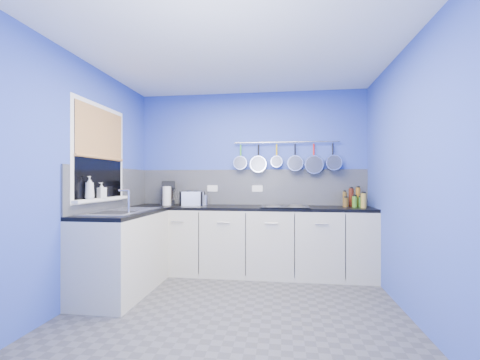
% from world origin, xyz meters
% --- Properties ---
extents(floor, '(3.20, 3.00, 0.02)m').
position_xyz_m(floor, '(0.00, 0.00, -0.01)').
color(floor, '#47474C').
rests_on(floor, ground).
extents(ceiling, '(3.20, 3.00, 0.02)m').
position_xyz_m(ceiling, '(0.00, 0.00, 2.51)').
color(ceiling, white).
rests_on(ceiling, ground).
extents(wall_back, '(3.20, 0.02, 2.50)m').
position_xyz_m(wall_back, '(0.00, 1.51, 1.25)').
color(wall_back, '#354CB4').
rests_on(wall_back, ground).
extents(wall_front, '(3.20, 0.02, 2.50)m').
position_xyz_m(wall_front, '(0.00, -1.51, 1.25)').
color(wall_front, '#354CB4').
rests_on(wall_front, ground).
extents(wall_left, '(0.02, 3.00, 2.50)m').
position_xyz_m(wall_left, '(-1.61, 0.00, 1.25)').
color(wall_left, '#354CB4').
rests_on(wall_left, ground).
extents(wall_right, '(0.02, 3.00, 2.50)m').
position_xyz_m(wall_right, '(1.61, 0.00, 1.25)').
color(wall_right, '#354CB4').
rests_on(wall_right, ground).
extents(backsplash_back, '(3.20, 0.02, 0.50)m').
position_xyz_m(backsplash_back, '(0.00, 1.49, 1.15)').
color(backsplash_back, slate).
rests_on(backsplash_back, wall_back).
extents(backsplash_left, '(0.02, 1.80, 0.50)m').
position_xyz_m(backsplash_left, '(-1.59, 0.60, 1.15)').
color(backsplash_left, slate).
rests_on(backsplash_left, wall_left).
extents(cabinet_run_back, '(3.20, 0.60, 0.86)m').
position_xyz_m(cabinet_run_back, '(0.00, 1.20, 0.43)').
color(cabinet_run_back, beige).
rests_on(cabinet_run_back, ground).
extents(worktop_back, '(3.20, 0.60, 0.04)m').
position_xyz_m(worktop_back, '(0.00, 1.20, 0.88)').
color(worktop_back, black).
rests_on(worktop_back, cabinet_run_back).
extents(cabinet_run_left, '(0.60, 1.20, 0.86)m').
position_xyz_m(cabinet_run_left, '(-1.30, 0.30, 0.43)').
color(cabinet_run_left, beige).
rests_on(cabinet_run_left, ground).
extents(worktop_left, '(0.60, 1.20, 0.04)m').
position_xyz_m(worktop_left, '(-1.30, 0.30, 0.88)').
color(worktop_left, black).
rests_on(worktop_left, cabinet_run_left).
extents(window_frame, '(0.01, 1.00, 1.10)m').
position_xyz_m(window_frame, '(-1.58, 0.30, 1.55)').
color(window_frame, white).
rests_on(window_frame, wall_left).
extents(window_glass, '(0.01, 0.90, 1.00)m').
position_xyz_m(window_glass, '(-1.57, 0.30, 1.55)').
color(window_glass, black).
rests_on(window_glass, wall_left).
extents(bamboo_blind, '(0.01, 0.90, 0.55)m').
position_xyz_m(bamboo_blind, '(-1.56, 0.30, 1.77)').
color(bamboo_blind, '#C1893D').
rests_on(bamboo_blind, wall_left).
extents(window_sill, '(0.10, 0.98, 0.03)m').
position_xyz_m(window_sill, '(-1.55, 0.30, 1.04)').
color(window_sill, white).
rests_on(window_sill, wall_left).
extents(sink_unit, '(0.50, 0.95, 0.01)m').
position_xyz_m(sink_unit, '(-1.30, 0.30, 0.90)').
color(sink_unit, silver).
rests_on(sink_unit, worktop_left).
extents(mixer_tap, '(0.12, 0.08, 0.26)m').
position_xyz_m(mixer_tap, '(-1.14, 0.12, 1.03)').
color(mixer_tap, silver).
rests_on(mixer_tap, worktop_left).
extents(socket_left, '(0.15, 0.01, 0.09)m').
position_xyz_m(socket_left, '(-0.55, 1.48, 1.13)').
color(socket_left, white).
rests_on(socket_left, backsplash_back).
extents(socket_right, '(0.15, 0.01, 0.09)m').
position_xyz_m(socket_right, '(0.10, 1.48, 1.13)').
color(socket_right, white).
rests_on(socket_right, backsplash_back).
extents(pot_rail, '(1.45, 0.02, 0.02)m').
position_xyz_m(pot_rail, '(0.50, 1.45, 1.78)').
color(pot_rail, silver).
rests_on(pot_rail, wall_back).
extents(soap_bottle_a, '(0.10, 0.10, 0.24)m').
position_xyz_m(soap_bottle_a, '(-1.53, 0.04, 1.17)').
color(soap_bottle_a, white).
rests_on(soap_bottle_a, window_sill).
extents(soap_bottle_b, '(0.10, 0.10, 0.17)m').
position_xyz_m(soap_bottle_b, '(-1.53, 0.26, 1.14)').
color(soap_bottle_b, white).
rests_on(soap_bottle_b, window_sill).
extents(paper_towel, '(0.14, 0.14, 0.26)m').
position_xyz_m(paper_towel, '(-1.14, 1.21, 1.03)').
color(paper_towel, white).
rests_on(paper_towel, worktop_back).
extents(coffee_maker, '(0.25, 0.26, 0.34)m').
position_xyz_m(coffee_maker, '(-1.17, 1.33, 1.07)').
color(coffee_maker, black).
rests_on(coffee_maker, worktop_back).
extents(toaster, '(0.33, 0.25, 0.19)m').
position_xyz_m(toaster, '(-0.78, 1.25, 1.00)').
color(toaster, silver).
rests_on(toaster, worktop_back).
extents(canister, '(0.10, 0.10, 0.14)m').
position_xyz_m(canister, '(-0.63, 1.33, 0.97)').
color(canister, silver).
rests_on(canister, worktop_back).
extents(hob, '(0.61, 0.54, 0.01)m').
position_xyz_m(hob, '(0.49, 1.16, 0.91)').
color(hob, black).
rests_on(hob, worktop_back).
extents(pan_0, '(0.19, 0.08, 0.38)m').
position_xyz_m(pan_0, '(-0.13, 1.44, 1.59)').
color(pan_0, silver).
rests_on(pan_0, pot_rail).
extents(pan_1, '(0.23, 0.08, 0.42)m').
position_xyz_m(pan_1, '(0.12, 1.44, 1.57)').
color(pan_1, silver).
rests_on(pan_1, pot_rail).
extents(pan_2, '(0.16, 0.06, 0.35)m').
position_xyz_m(pan_2, '(0.37, 1.44, 1.60)').
color(pan_2, silver).
rests_on(pan_2, pot_rail).
extents(pan_3, '(0.22, 0.09, 0.41)m').
position_xyz_m(pan_3, '(0.63, 1.44, 1.58)').
color(pan_3, silver).
rests_on(pan_3, pot_rail).
extents(pan_4, '(0.26, 0.07, 0.45)m').
position_xyz_m(pan_4, '(0.88, 1.44, 1.56)').
color(pan_4, silver).
rests_on(pan_4, pot_rail).
extents(pan_5, '(0.21, 0.13, 0.40)m').
position_xyz_m(pan_5, '(1.14, 1.44, 1.58)').
color(pan_5, silver).
rests_on(pan_5, pot_rail).
extents(condiment_0, '(0.06, 0.06, 0.25)m').
position_xyz_m(condiment_0, '(1.44, 1.33, 1.03)').
color(condiment_0, '#8C5914').
rests_on(condiment_0, worktop_back).
extents(condiment_1, '(0.06, 0.06, 0.24)m').
position_xyz_m(condiment_1, '(1.35, 1.33, 1.02)').
color(condiment_1, '#4C190C').
rests_on(condiment_1, worktop_back).
extents(condiment_2, '(0.05, 0.05, 0.20)m').
position_xyz_m(condiment_2, '(1.27, 1.32, 1.00)').
color(condiment_2, brown).
rests_on(condiment_2, worktop_back).
extents(condiment_3, '(0.06, 0.06, 0.13)m').
position_xyz_m(condiment_3, '(1.45, 1.23, 0.96)').
color(condiment_3, '#265919').
rests_on(condiment_3, worktop_back).
extents(condiment_4, '(0.07, 0.07, 0.14)m').
position_xyz_m(condiment_4, '(1.38, 1.22, 0.97)').
color(condiment_4, '#3F721E').
rests_on(condiment_4, worktop_back).
extents(condiment_5, '(0.07, 0.07, 0.12)m').
position_xyz_m(condiment_5, '(1.27, 1.24, 0.96)').
color(condiment_5, brown).
rests_on(condiment_5, worktop_back).
extents(condiment_6, '(0.07, 0.07, 0.18)m').
position_xyz_m(condiment_6, '(1.46, 1.12, 0.99)').
color(condiment_6, olive).
rests_on(condiment_6, worktop_back).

